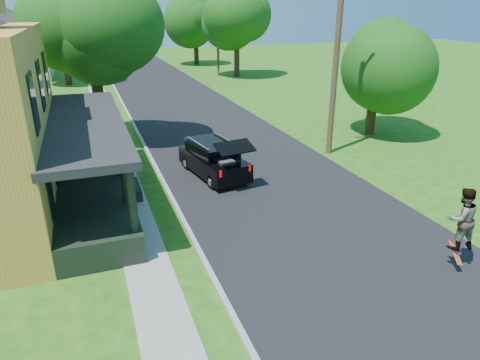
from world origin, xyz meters
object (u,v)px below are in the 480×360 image
object	(u,v)px
skateboarder	(462,219)
tree_right_near	(377,54)
utility_pole_near	(336,55)
black_suv	(214,159)

from	to	relation	value
skateboarder	tree_right_near	bearing A→B (deg)	-106.27
skateboarder	utility_pole_near	bearing A→B (deg)	-91.64
tree_right_near	utility_pole_near	bearing A→B (deg)	-150.56
black_suv	skateboarder	distance (m)	10.00
tree_right_near	black_suv	bearing A→B (deg)	-162.33
black_suv	utility_pole_near	distance (m)	7.54
black_suv	utility_pole_near	world-z (taller)	utility_pole_near
black_suv	tree_right_near	xyz separation A→B (m)	(10.27, 3.27, 3.67)
skateboarder	tree_right_near	distance (m)	13.95
utility_pole_near	tree_right_near	bearing A→B (deg)	41.80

